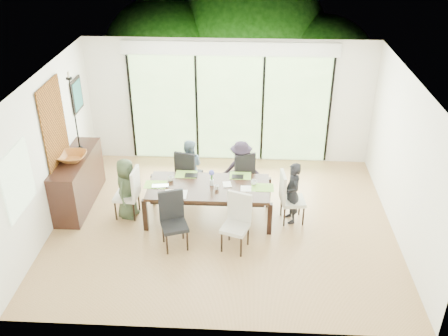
{
  "coord_description": "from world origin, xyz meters",
  "views": [
    {
      "loc": [
        0.41,
        -7.37,
        5.21
      ],
      "look_at": [
        0.0,
        0.25,
        1.0
      ],
      "focal_mm": 40.0,
      "sensor_mm": 36.0,
      "label": 1
    }
  ],
  "objects_px": {
    "chair_right_end": "(293,197)",
    "chair_near_right": "(235,224)",
    "chair_far_left": "(189,171)",
    "person_left_end": "(127,188)",
    "person_right_end": "(292,193)",
    "person_far_right": "(241,169)",
    "cup_c": "(254,182)",
    "chair_left_end": "(126,192)",
    "chair_far_right": "(241,172)",
    "chair_near_left": "(174,222)",
    "person_far_left": "(189,168)",
    "vase": "(212,182)",
    "sideboard": "(78,181)",
    "laptop": "(160,187)",
    "bowl": "(72,157)",
    "cup_a": "(171,179)",
    "cup_b": "(217,187)",
    "table_top": "(209,187)"
  },
  "relations": [
    {
      "from": "person_far_left",
      "to": "bowl",
      "type": "distance_m",
      "value": 2.17
    },
    {
      "from": "table_top",
      "to": "cup_a",
      "type": "xyz_separation_m",
      "value": [
        -0.7,
        0.15,
        0.07
      ]
    },
    {
      "from": "cup_c",
      "to": "person_far_right",
      "type": "bearing_deg",
      "value": 108.9
    },
    {
      "from": "chair_far_right",
      "to": "chair_near_right",
      "type": "relative_size",
      "value": 1.0
    },
    {
      "from": "person_far_right",
      "to": "chair_far_left",
      "type": "bearing_deg",
      "value": -6.44
    },
    {
      "from": "chair_far_left",
      "to": "cup_c",
      "type": "xyz_separation_m",
      "value": [
        1.25,
        -0.75,
        0.22
      ]
    },
    {
      "from": "laptop",
      "to": "sideboard",
      "type": "bearing_deg",
      "value": 157.25
    },
    {
      "from": "person_left_end",
      "to": "cup_c",
      "type": "height_order",
      "value": "person_left_end"
    },
    {
      "from": "person_right_end",
      "to": "person_far_right",
      "type": "bearing_deg",
      "value": -146.37
    },
    {
      "from": "vase",
      "to": "cup_c",
      "type": "relative_size",
      "value": 0.97
    },
    {
      "from": "cup_b",
      "to": "cup_c",
      "type": "xyz_separation_m",
      "value": [
        0.65,
        0.2,
        0.0
      ]
    },
    {
      "from": "chair_right_end",
      "to": "chair_far_left",
      "type": "distance_m",
      "value": 2.13
    },
    {
      "from": "person_right_end",
      "to": "chair_near_left",
      "type": "bearing_deg",
      "value": -80.9
    },
    {
      "from": "chair_far_right",
      "to": "person_left_end",
      "type": "height_order",
      "value": "person_left_end"
    },
    {
      "from": "chair_far_right",
      "to": "sideboard",
      "type": "height_order",
      "value": "same"
    },
    {
      "from": "chair_near_left",
      "to": "chair_near_right",
      "type": "height_order",
      "value": "same"
    },
    {
      "from": "chair_near_right",
      "to": "vase",
      "type": "relative_size",
      "value": 9.17
    },
    {
      "from": "chair_far_right",
      "to": "chair_far_left",
      "type": "bearing_deg",
      "value": -23.54
    },
    {
      "from": "chair_right_end",
      "to": "cup_a",
      "type": "bearing_deg",
      "value": 79.3
    },
    {
      "from": "person_left_end",
      "to": "cup_c",
      "type": "xyz_separation_m",
      "value": [
        2.28,
        0.1,
        0.14
      ]
    },
    {
      "from": "chair_far_left",
      "to": "chair_left_end",
      "type": "bearing_deg",
      "value": 56.16
    },
    {
      "from": "vase",
      "to": "laptop",
      "type": "xyz_separation_m",
      "value": [
        -0.9,
        -0.15,
        -0.04
      ]
    },
    {
      "from": "vase",
      "to": "chair_far_left",
      "type": "bearing_deg",
      "value": 122.01
    },
    {
      "from": "person_far_right",
      "to": "chair_left_end",
      "type": "bearing_deg",
      "value": 16.75
    },
    {
      "from": "sideboard",
      "to": "bowl",
      "type": "height_order",
      "value": "bowl"
    },
    {
      "from": "chair_right_end",
      "to": "cup_a",
      "type": "height_order",
      "value": "chair_right_end"
    },
    {
      "from": "bowl",
      "to": "chair_far_left",
      "type": "bearing_deg",
      "value": 15.98
    },
    {
      "from": "table_top",
      "to": "cup_b",
      "type": "relative_size",
      "value": 24.0
    },
    {
      "from": "chair_far_left",
      "to": "person_left_end",
      "type": "distance_m",
      "value": 1.34
    },
    {
      "from": "person_far_left",
      "to": "person_far_right",
      "type": "distance_m",
      "value": 1.0
    },
    {
      "from": "person_far_right",
      "to": "person_far_left",
      "type": "bearing_deg",
      "value": -5.29
    },
    {
      "from": "chair_right_end",
      "to": "cup_b",
      "type": "height_order",
      "value": "chair_right_end"
    },
    {
      "from": "chair_near_left",
      "to": "vase",
      "type": "xyz_separation_m",
      "value": [
        0.55,
        0.92,
        0.23
      ]
    },
    {
      "from": "person_far_right",
      "to": "sideboard",
      "type": "xyz_separation_m",
      "value": [
        -3.04,
        -0.47,
        -0.09
      ]
    },
    {
      "from": "chair_right_end",
      "to": "chair_near_right",
      "type": "relative_size",
      "value": 1.0
    },
    {
      "from": "vase",
      "to": "sideboard",
      "type": "distance_m",
      "value": 2.57
    },
    {
      "from": "vase",
      "to": "cup_b",
      "type": "distance_m",
      "value": 0.18
    },
    {
      "from": "chair_left_end",
      "to": "person_left_end",
      "type": "xyz_separation_m",
      "value": [
        0.02,
        0.0,
        0.08
      ]
    },
    {
      "from": "laptop",
      "to": "cup_c",
      "type": "relative_size",
      "value": 2.66
    },
    {
      "from": "chair_near_left",
      "to": "person_far_left",
      "type": "distance_m",
      "value": 1.7
    },
    {
      "from": "chair_far_left",
      "to": "chair_near_right",
      "type": "xyz_separation_m",
      "value": [
        0.95,
        -1.72,
        0.0
      ]
    },
    {
      "from": "table_top",
      "to": "bowl",
      "type": "bearing_deg",
      "value": 173.94
    },
    {
      "from": "table_top",
      "to": "chair_near_left",
      "type": "distance_m",
      "value": 1.01
    },
    {
      "from": "chair_right_end",
      "to": "cup_c",
      "type": "height_order",
      "value": "chair_right_end"
    },
    {
      "from": "chair_near_right",
      "to": "bowl",
      "type": "relative_size",
      "value": 1.89
    },
    {
      "from": "chair_far_right",
      "to": "chair_near_left",
      "type": "distance_m",
      "value": 2.02
    },
    {
      "from": "person_far_left",
      "to": "bowl",
      "type": "xyz_separation_m",
      "value": [
        -2.04,
        -0.57,
        0.47
      ]
    },
    {
      "from": "chair_near_right",
      "to": "cup_b",
      "type": "relative_size",
      "value": 11.0
    },
    {
      "from": "person_far_right",
      "to": "person_right_end",
      "type": "bearing_deg",
      "value": 132.96
    },
    {
      "from": "cup_a",
      "to": "cup_b",
      "type": "distance_m",
      "value": 0.89
    }
  ]
}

